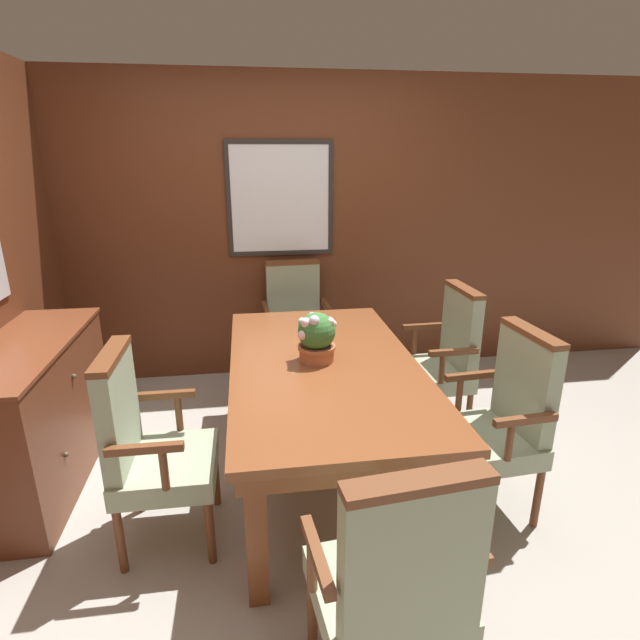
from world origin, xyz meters
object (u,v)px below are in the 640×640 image
object	(u,v)px
dining_table	(324,377)
chair_right_far	(443,356)
chair_head_far	(295,320)
sideboard_cabinet	(37,415)
chair_head_near	(395,583)
potted_plant	(316,337)
chair_left_near	(148,444)
chair_right_near	(502,417)

from	to	relation	value
dining_table	chair_right_far	world-z (taller)	chair_right_far
chair_head_far	chair_right_far	size ratio (longest dim) A/B	1.00
chair_head_far	sideboard_cabinet	world-z (taller)	chair_head_far
chair_head_near	potted_plant	xyz separation A→B (m)	(-0.06, 1.39, 0.33)
chair_head_far	chair_left_near	xyz separation A→B (m)	(-0.88, -1.74, 0.00)
chair_head_near	dining_table	bearing A→B (deg)	-94.93
chair_head_far	sideboard_cabinet	size ratio (longest dim) A/B	0.77
chair_head_near	chair_right_near	size ratio (longest dim) A/B	1.00
chair_head_far	potted_plant	world-z (taller)	potted_plant
chair_right_near	sideboard_cabinet	xyz separation A→B (m)	(-2.50, 0.59, -0.10)
chair_head_far	chair_left_near	size ratio (longest dim) A/B	1.00
dining_table	potted_plant	bearing A→B (deg)	148.17
chair_left_near	chair_right_near	size ratio (longest dim) A/B	1.00
dining_table	chair_right_far	bearing A→B (deg)	25.37
dining_table	chair_head_far	size ratio (longest dim) A/B	1.91
chair_left_near	chair_right_near	world-z (taller)	same
chair_head_near	chair_head_far	world-z (taller)	same
dining_table	potted_plant	xyz separation A→B (m)	(-0.04, 0.02, 0.24)
chair_head_near	chair_right_near	distance (m)	1.27
chair_head_far	chair_right_near	bearing A→B (deg)	-66.17
chair_head_far	sideboard_cabinet	distance (m)	1.98
chair_left_near	potted_plant	xyz separation A→B (m)	(0.87, 0.43, 0.33)
chair_head_near	sideboard_cabinet	distance (m)	2.25
dining_table	chair_right_near	distance (m)	0.98
chair_head_far	chair_left_near	distance (m)	1.95
chair_head_far	chair_right_near	distance (m)	1.97
dining_table	sideboard_cabinet	size ratio (longest dim) A/B	1.48
dining_table	chair_left_near	distance (m)	1.00
dining_table	chair_head_far	distance (m)	1.34
chair_head_near	chair_right_far	size ratio (longest dim) A/B	1.00
chair_head_near	sideboard_cabinet	bearing A→B (deg)	-48.51
chair_left_near	chair_head_far	bearing A→B (deg)	-26.38
chair_left_near	potted_plant	bearing A→B (deg)	-63.04
chair_head_near	chair_right_near	xyz separation A→B (m)	(0.86, 0.94, 0.00)
chair_right_near	sideboard_cabinet	distance (m)	2.57
chair_right_far	sideboard_cabinet	world-z (taller)	chair_right_far
sideboard_cabinet	chair_head_near	bearing A→B (deg)	-42.79
chair_right_far	potted_plant	bearing A→B (deg)	-68.23
chair_right_far	potted_plant	xyz separation A→B (m)	(-0.93, -0.40, 0.33)
chair_head_near	chair_right_near	bearing A→B (deg)	-138.02
chair_head_far	sideboard_cabinet	bearing A→B (deg)	-147.34
chair_left_near	chair_right_far	distance (m)	1.98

